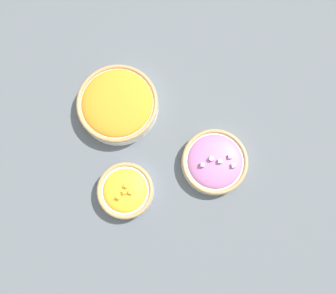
% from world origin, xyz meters
% --- Properties ---
extents(ground_plane, '(3.00, 3.00, 0.00)m').
position_xyz_m(ground_plane, '(0.00, 0.00, 0.00)').
color(ground_plane, '#4C5156').
extents(bowl_red_onion, '(0.18, 0.18, 0.06)m').
position_xyz_m(bowl_red_onion, '(0.13, -0.00, 0.02)').
color(bowl_red_onion, silver).
rests_on(bowl_red_onion, ground_plane).
extents(bowl_carrots, '(0.23, 0.23, 0.06)m').
position_xyz_m(bowl_carrots, '(-0.17, 0.07, 0.03)').
color(bowl_carrots, silver).
rests_on(bowl_carrots, ground_plane).
extents(bowl_squash, '(0.15, 0.15, 0.06)m').
position_xyz_m(bowl_squash, '(-0.07, -0.15, 0.03)').
color(bowl_squash, silver).
rests_on(bowl_squash, ground_plane).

